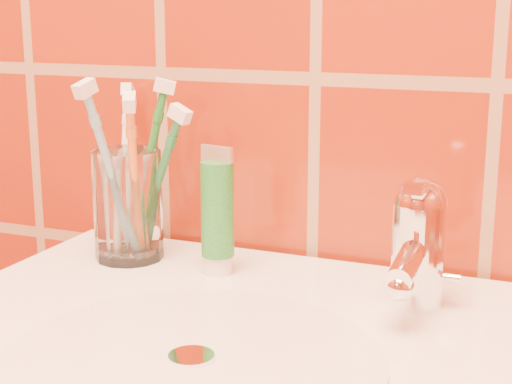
% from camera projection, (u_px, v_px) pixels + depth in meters
% --- Properties ---
extents(glass_tumbler, '(0.09, 0.09, 0.12)m').
position_uv_depth(glass_tumbler, '(128.00, 205.00, 0.84)').
color(glass_tumbler, white).
rests_on(glass_tumbler, pedestal_sink).
extents(toothpaste_tube, '(0.04, 0.03, 0.13)m').
position_uv_depth(toothpaste_tube, '(217.00, 215.00, 0.79)').
color(toothpaste_tube, white).
rests_on(toothpaste_tube, pedestal_sink).
extents(faucet, '(0.05, 0.11, 0.12)m').
position_uv_depth(faucet, '(418.00, 239.00, 0.70)').
color(faucet, white).
rests_on(faucet, pedestal_sink).
extents(toothbrush_0, '(0.07, 0.15, 0.22)m').
position_uv_depth(toothbrush_0, '(112.00, 176.00, 0.80)').
color(toothbrush_0, '#76B2D2').
rests_on(toothbrush_0, glass_tumbler).
extents(toothbrush_1, '(0.11, 0.09, 0.20)m').
position_uv_depth(toothbrush_1, '(147.00, 170.00, 0.84)').
color(toothbrush_1, '#207A2B').
rests_on(toothbrush_1, glass_tumbler).
extents(toothbrush_2, '(0.11, 0.14, 0.20)m').
position_uv_depth(toothbrush_2, '(134.00, 182.00, 0.80)').
color(toothbrush_2, orange).
rests_on(toothbrush_2, glass_tumbler).
extents(toothbrush_3, '(0.12, 0.11, 0.18)m').
position_uv_depth(toothbrush_3, '(157.00, 185.00, 0.82)').
color(toothbrush_3, '#1E713C').
rests_on(toothbrush_3, glass_tumbler).
extents(toothbrush_4, '(0.10, 0.17, 0.21)m').
position_uv_depth(toothbrush_4, '(124.00, 171.00, 0.86)').
color(toothbrush_4, silver).
rests_on(toothbrush_4, glass_tumbler).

